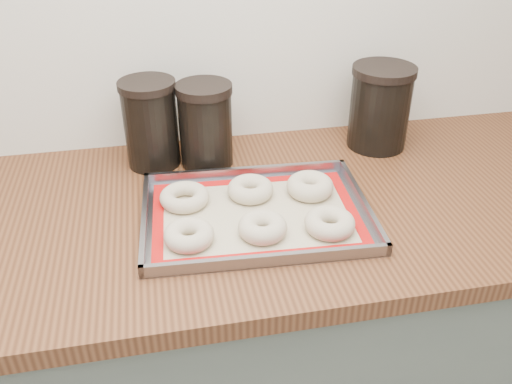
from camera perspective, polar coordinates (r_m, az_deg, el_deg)
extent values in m
cube|color=#5B6357|center=(1.50, 5.85, -15.60)|extent=(3.00, 0.65, 0.86)
cube|color=brown|center=(1.21, 7.01, -1.06)|extent=(3.06, 0.68, 0.04)
cube|color=gray|center=(1.11, 0.00, -2.53)|extent=(0.48, 0.36, 0.00)
cube|color=gray|center=(1.24, -1.03, 2.11)|extent=(0.46, 0.04, 0.02)
cube|color=gray|center=(0.98, 1.31, -7.19)|extent=(0.46, 0.04, 0.02)
cube|color=gray|center=(1.10, -11.65, -2.86)|extent=(0.03, 0.33, 0.02)
cube|color=gray|center=(1.16, 11.12, -1.09)|extent=(0.03, 0.33, 0.02)
cube|color=#C6B793|center=(1.11, 0.00, -2.41)|extent=(0.44, 0.31, 0.00)
cube|color=red|center=(1.22, -0.87, 1.16)|extent=(0.42, 0.05, 0.00)
cube|color=red|center=(1.01, 1.07, -6.64)|extent=(0.42, 0.05, 0.00)
cube|color=red|center=(1.11, -10.27, -3.13)|extent=(0.04, 0.25, 0.00)
cube|color=red|center=(1.15, 9.85, -1.54)|extent=(0.04, 0.25, 0.00)
torus|color=beige|center=(1.03, -7.07, -4.53)|extent=(0.10, 0.10, 0.03)
torus|color=beige|center=(1.05, 0.69, -3.73)|extent=(0.11, 0.11, 0.04)
torus|color=beige|center=(1.07, 7.77, -3.26)|extent=(0.10, 0.10, 0.04)
torus|color=beige|center=(1.15, -7.54, -0.54)|extent=(0.11, 0.11, 0.03)
torus|color=beige|center=(1.16, -0.59, 0.30)|extent=(0.13, 0.13, 0.04)
torus|color=beige|center=(1.18, 5.70, 0.62)|extent=(0.12, 0.12, 0.04)
cylinder|color=black|center=(1.29, -10.98, 6.72)|extent=(0.12, 0.12, 0.19)
cylinder|color=black|center=(1.25, -11.47, 11.00)|extent=(0.13, 0.13, 0.02)
cylinder|color=black|center=(1.27, -5.31, 6.60)|extent=(0.12, 0.12, 0.18)
cylinder|color=black|center=(1.24, -5.54, 10.76)|extent=(0.13, 0.13, 0.02)
cylinder|color=black|center=(1.39, 12.87, 8.34)|extent=(0.15, 0.15, 0.19)
cylinder|color=black|center=(1.35, 13.40, 12.34)|extent=(0.15, 0.15, 0.02)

